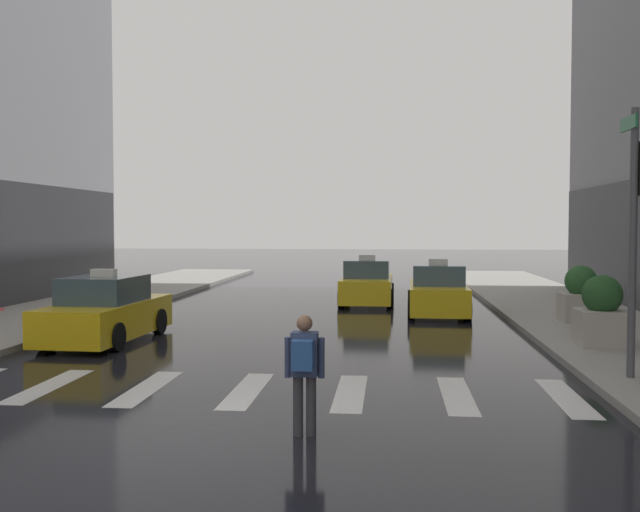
# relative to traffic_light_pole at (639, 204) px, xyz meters

# --- Properties ---
(ground_plane) EXTENTS (160.00, 160.00, 0.00)m
(ground_plane) POSITION_rel_traffic_light_pole_xyz_m (-6.87, -4.03, -3.26)
(ground_plane) COLOR black
(crosswalk_markings) EXTENTS (11.30, 2.80, 0.01)m
(crosswalk_markings) POSITION_rel_traffic_light_pole_xyz_m (-6.87, -1.03, -3.25)
(crosswalk_markings) COLOR silver
(crosswalk_markings) RESTS_ON ground
(traffic_light_pole) EXTENTS (0.44, 0.84, 4.80)m
(traffic_light_pole) POSITION_rel_traffic_light_pole_xyz_m (0.00, 0.00, 0.00)
(traffic_light_pole) COLOR #47474C
(traffic_light_pole) RESTS_ON curb_right
(taxi_lead) EXTENTS (2.08, 4.61, 1.80)m
(taxi_lead) POSITION_rel_traffic_light_pole_xyz_m (-11.42, 3.90, -2.53)
(taxi_lead) COLOR yellow
(taxi_lead) RESTS_ON ground
(taxi_second) EXTENTS (2.02, 4.58, 1.80)m
(taxi_second) POSITION_rel_traffic_light_pole_xyz_m (-2.85, 10.21, -2.53)
(taxi_second) COLOR yellow
(taxi_second) RESTS_ON ground
(taxi_third) EXTENTS (1.98, 4.56, 1.80)m
(taxi_third) POSITION_rel_traffic_light_pole_xyz_m (-5.23, 13.25, -2.53)
(taxi_third) COLOR yellow
(taxi_third) RESTS_ON ground
(pedestrian_with_backpack) EXTENTS (0.55, 0.43, 1.65)m
(pedestrian_with_backpack) POSITION_rel_traffic_light_pole_xyz_m (-5.55, -3.64, -2.29)
(pedestrian_with_backpack) COLOR #333338
(pedestrian_with_backpack) RESTS_ON ground
(planter_near_corner) EXTENTS (1.10, 1.10, 1.60)m
(planter_near_corner) POSITION_rel_traffic_light_pole_xyz_m (0.41, 3.58, -2.38)
(planter_near_corner) COLOR #A8A399
(planter_near_corner) RESTS_ON curb_right
(planter_mid_block) EXTENTS (1.10, 1.10, 1.60)m
(planter_mid_block) POSITION_rel_traffic_light_pole_xyz_m (1.01, 7.72, -2.38)
(planter_mid_block) COLOR #A8A399
(planter_mid_block) RESTS_ON curb_right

